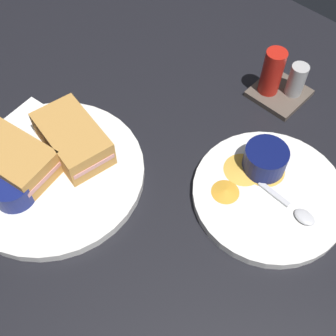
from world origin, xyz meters
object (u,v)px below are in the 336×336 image
object	(u,v)px
ramekin_dark_sauce	(13,189)
plate_chips_companion	(269,194)
spoon_by_gravy_ramekin	(297,211)
sandwich_half_far	(13,159)
ramekin_light_gravy	(265,159)
spoon_by_dark_ramekin	(39,171)
plate_sandwich_main	(53,174)
sandwich_half_near	(73,139)
condiment_caddy	(280,81)

from	to	relation	value
ramekin_dark_sauce	plate_chips_companion	size ratio (longest dim) A/B	0.26
spoon_by_gravy_ramekin	sandwich_half_far	bearing A→B (deg)	-146.87
ramekin_dark_sauce	ramekin_light_gravy	size ratio (longest dim) A/B	0.92
spoon_by_dark_ramekin	ramekin_dark_sauce	bearing A→B (deg)	-77.77
plate_sandwich_main	sandwich_half_near	size ratio (longest dim) A/B	2.01
sandwich_half_far	spoon_by_dark_ramekin	distance (cm)	4.17
plate_sandwich_main	spoon_by_dark_ramekin	world-z (taller)	spoon_by_dark_ramekin
spoon_by_dark_ramekin	ramekin_light_gravy	xyz separation A→B (cm)	(24.41, 24.62, 1.83)
spoon_by_dark_ramekin	condiment_caddy	world-z (taller)	condiment_caddy
ramekin_dark_sauce	spoon_by_dark_ramekin	distance (cm)	5.35
sandwich_half_far	plate_sandwich_main	bearing A→B (deg)	38.04
condiment_caddy	sandwich_half_near	bearing A→B (deg)	-115.23
sandwich_half_near	plate_chips_companion	size ratio (longest dim) A/B	0.62
sandwich_half_near	condiment_caddy	distance (cm)	36.83
spoon_by_dark_ramekin	spoon_by_gravy_ramekin	bearing A→B (deg)	33.28
ramekin_dark_sauce	sandwich_half_near	bearing A→B (deg)	93.16
sandwich_half_far	spoon_by_gravy_ramekin	size ratio (longest dim) A/B	1.44
ramekin_dark_sauce	ramekin_light_gravy	bearing A→B (deg)	51.78
plate_sandwich_main	ramekin_dark_sauce	bearing A→B (deg)	-90.96
ramekin_dark_sauce	ramekin_light_gravy	world-z (taller)	ramekin_light_gravy
plate_chips_companion	ramekin_dark_sauce	bearing A→B (deg)	-135.08
plate_sandwich_main	spoon_by_dark_ramekin	size ratio (longest dim) A/B	2.88
spoon_by_dark_ramekin	spoon_by_gravy_ramekin	world-z (taller)	same
sandwich_half_far	plate_chips_companion	distance (cm)	39.09
spoon_by_dark_ramekin	sandwich_half_near	bearing A→B (deg)	86.41
spoon_by_dark_ramekin	ramekin_light_gravy	size ratio (longest dim) A/B	1.50
sandwich_half_far	spoon_by_gravy_ramekin	world-z (taller)	sandwich_half_far
sandwich_half_far	ramekin_light_gravy	world-z (taller)	sandwich_half_far
plate_chips_companion	condiment_caddy	distance (cm)	22.02
plate_chips_companion	plate_sandwich_main	bearing A→B (deg)	-142.78
condiment_caddy	spoon_by_dark_ramekin	bearing A→B (deg)	-111.88
sandwich_half_near	sandwich_half_far	distance (cm)	9.44
sandwich_half_near	spoon_by_dark_ramekin	distance (cm)	7.16
sandwich_half_far	spoon_by_gravy_ramekin	bearing A→B (deg)	33.13
ramekin_dark_sauce	sandwich_half_far	bearing A→B (deg)	143.51
plate_sandwich_main	plate_chips_companion	size ratio (longest dim) A/B	1.24
ramekin_dark_sauce	spoon_by_dark_ramekin	world-z (taller)	ramekin_dark_sauce
sandwich_half_far	sandwich_half_near	bearing A→B (deg)	68.04
condiment_caddy	plate_chips_companion	bearing A→B (deg)	-57.49
sandwich_half_far	ramekin_light_gravy	bearing A→B (deg)	43.96
sandwich_half_far	condiment_caddy	world-z (taller)	condiment_caddy
sandwich_half_far	ramekin_dark_sauce	size ratio (longest dim) A/B	2.34
plate_sandwich_main	condiment_caddy	distance (cm)	41.58
plate_chips_companion	spoon_by_gravy_ramekin	distance (cm)	5.05
spoon_by_gravy_ramekin	condiment_caddy	xyz separation A→B (cm)	(-16.66, 18.65, 1.44)
plate_chips_companion	ramekin_light_gravy	distance (cm)	5.42
ramekin_dark_sauce	plate_chips_companion	world-z (taller)	ramekin_dark_sauce
condiment_caddy	ramekin_dark_sauce	bearing A→B (deg)	-108.42
sandwich_half_near	ramekin_light_gravy	world-z (taller)	sandwich_half_near
ramekin_dark_sauce	plate_sandwich_main	bearing A→B (deg)	89.04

